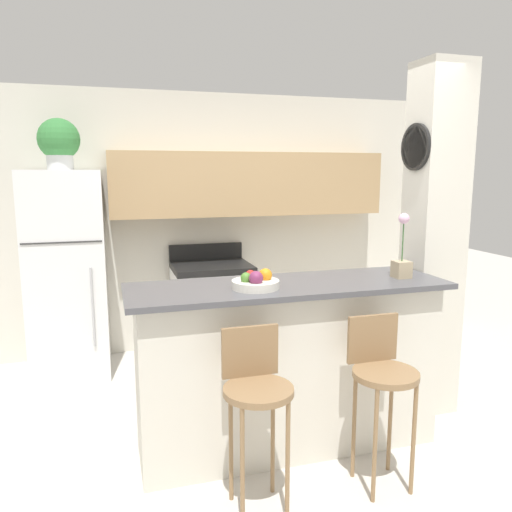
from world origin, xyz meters
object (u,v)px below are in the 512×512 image
(bar_stool_right, at_px, (382,375))
(fruit_bowl, at_px, (256,282))
(bar_stool_left, at_px, (256,392))
(potted_plant_on_fridge, at_px, (59,142))
(stove_range, at_px, (212,309))
(orchid_vase, at_px, (402,258))
(refrigerator, at_px, (67,274))

(bar_stool_right, height_order, fruit_bowl, fruit_bowl)
(bar_stool_right, xyz_separation_m, fruit_bowl, (-0.61, 0.45, 0.48))
(bar_stool_left, distance_m, fruit_bowl, 0.67)
(fruit_bowl, bearing_deg, potted_plant_on_fridge, 123.79)
(stove_range, distance_m, bar_stool_left, 2.30)
(stove_range, bearing_deg, orchid_vase, -63.31)
(potted_plant_on_fridge, height_order, fruit_bowl, potted_plant_on_fridge)
(stove_range, relative_size, orchid_vase, 2.50)
(potted_plant_on_fridge, bearing_deg, stove_range, 2.10)
(potted_plant_on_fridge, bearing_deg, fruit_bowl, -56.21)
(potted_plant_on_fridge, bearing_deg, refrigerator, -63.85)
(stove_range, height_order, bar_stool_left, stove_range)
(potted_plant_on_fridge, relative_size, fruit_bowl, 1.49)
(refrigerator, relative_size, bar_stool_left, 1.85)
(bar_stool_left, xyz_separation_m, bar_stool_right, (0.74, 0.00, 0.00))
(bar_stool_left, bearing_deg, refrigerator, 115.52)
(bar_stool_left, bearing_deg, orchid_vase, 22.37)
(orchid_vase, relative_size, fruit_bowl, 1.49)
(bar_stool_right, bearing_deg, potted_plant_on_fridge, 128.99)
(refrigerator, bearing_deg, bar_stool_right, -51.01)
(stove_range, bearing_deg, bar_stool_left, -95.81)
(refrigerator, xyz_separation_m, orchid_vase, (2.21, -1.76, 0.33))
(stove_range, relative_size, potted_plant_on_fridge, 2.51)
(orchid_vase, bearing_deg, potted_plant_on_fridge, 141.39)
(refrigerator, distance_m, potted_plant_on_fridge, 1.13)
(potted_plant_on_fridge, bearing_deg, bar_stool_right, -51.01)
(fruit_bowl, bearing_deg, bar_stool_right, -36.09)
(potted_plant_on_fridge, xyz_separation_m, orchid_vase, (2.21, -1.76, -0.81))
(bar_stool_right, bearing_deg, bar_stool_left, 180.00)
(stove_range, height_order, orchid_vase, orchid_vase)
(bar_stool_right, bearing_deg, refrigerator, 128.99)
(orchid_vase, distance_m, fruit_bowl, 1.02)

